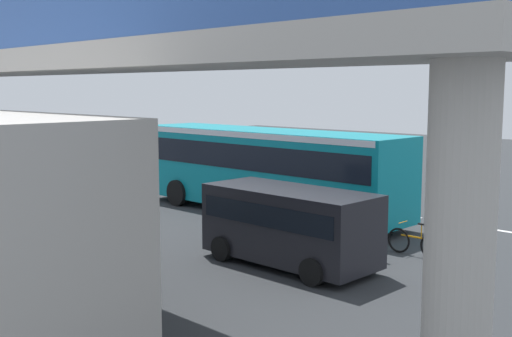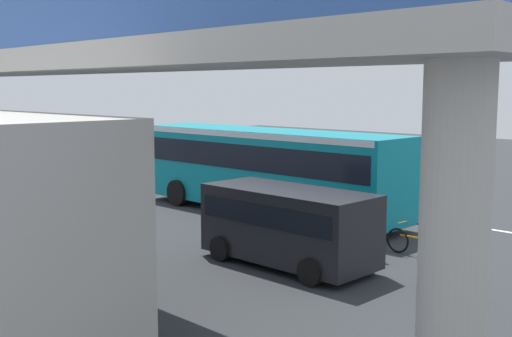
% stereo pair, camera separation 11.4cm
% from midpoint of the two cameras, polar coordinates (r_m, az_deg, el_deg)
% --- Properties ---
extents(ground, '(80.00, 80.00, 0.00)m').
position_cam_midpoint_polar(ground, '(24.84, 2.01, -3.62)').
color(ground, '#2D3033').
extents(city_bus, '(11.54, 2.85, 3.15)m').
position_cam_midpoint_polar(city_bus, '(23.54, 1.02, 0.42)').
color(city_bus, '#0C8493').
rests_on(city_bus, ground).
extents(parked_van, '(4.80, 2.17, 2.05)m').
position_cam_midpoint_polar(parked_van, '(16.79, 3.10, -4.79)').
color(parked_van, black).
rests_on(parked_van, ground).
extents(bicycle_green, '(1.77, 0.44, 0.96)m').
position_cam_midpoint_polar(bicycle_green, '(17.98, 9.41, -6.71)').
color(bicycle_green, black).
rests_on(bicycle_green, ground).
extents(bicycle_orange, '(1.77, 0.44, 0.96)m').
position_cam_midpoint_polar(bicycle_orange, '(18.38, 14.22, -6.53)').
color(bicycle_orange, black).
rests_on(bicycle_orange, ground).
extents(lane_dash_leftmost, '(2.00, 0.20, 0.01)m').
position_cam_midpoint_polar(lane_dash_leftmost, '(22.48, 21.45, -5.28)').
color(lane_dash_leftmost, silver).
rests_on(lane_dash_leftmost, ground).
extents(lane_dash_left, '(2.00, 0.20, 0.01)m').
position_cam_midpoint_polar(lane_dash_left, '(24.27, 12.74, -4.05)').
color(lane_dash_left, silver).
rests_on(lane_dash_left, ground).
extents(lane_dash_centre, '(2.00, 0.20, 0.01)m').
position_cam_midpoint_polar(lane_dash_centre, '(26.56, 5.39, -2.94)').
color(lane_dash_centre, silver).
rests_on(lane_dash_centre, ground).
extents(lane_dash_right, '(2.00, 0.20, 0.01)m').
position_cam_midpoint_polar(lane_dash_right, '(29.21, -0.70, -1.98)').
color(lane_dash_right, silver).
rests_on(lane_dash_right, ground).
extents(lane_dash_rightmost, '(2.00, 0.20, 0.01)m').
position_cam_midpoint_polar(lane_dash_rightmost, '(32.14, -5.72, -1.17)').
color(lane_dash_rightmost, silver).
rests_on(lane_dash_rightmost, ground).
extents(pedestrian_overpass, '(27.52, 2.60, 6.64)m').
position_cam_midpoint_polar(pedestrian_overpass, '(18.13, -21.11, 7.48)').
color(pedestrian_overpass, '#B2ADA5').
rests_on(pedestrian_overpass, ground).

